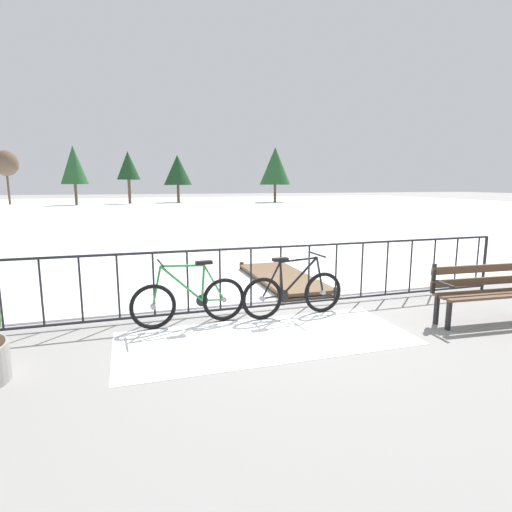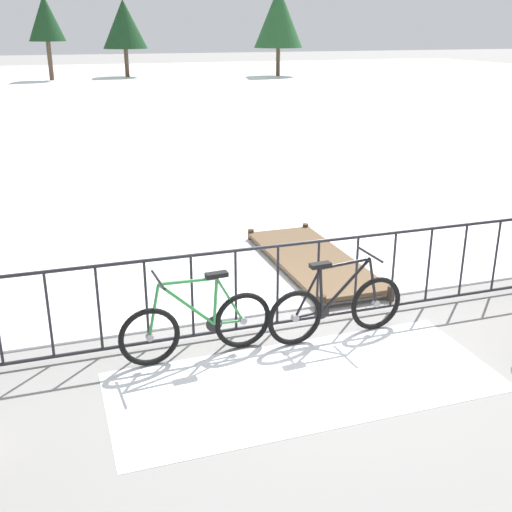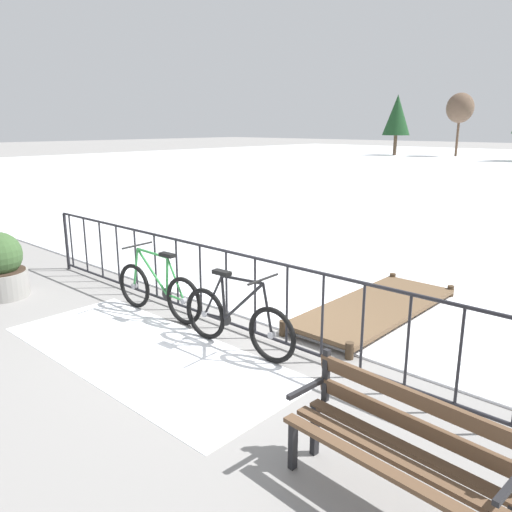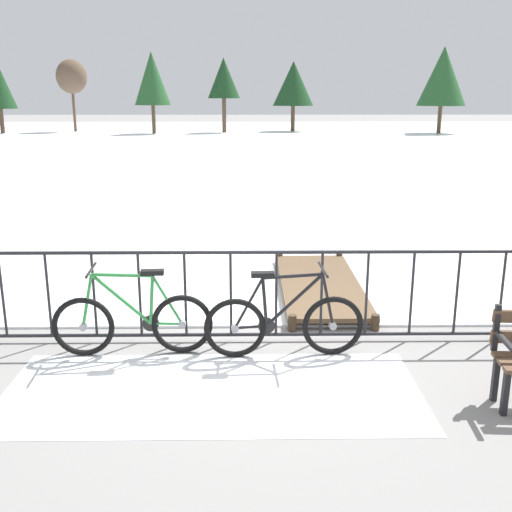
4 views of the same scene
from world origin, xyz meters
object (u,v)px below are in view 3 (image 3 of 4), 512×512
Objects in this scene: bicycle_second at (237,321)px; park_bench at (398,441)px; bicycle_near_railing at (158,290)px; planter_with_shrub at (0,267)px.

bicycle_second is 1.05× the size of park_bench.
planter_with_shrub is (-2.48, -1.16, 0.11)m from bicycle_near_railing.
bicycle_near_railing is 2.74m from planter_with_shrub.
bicycle_near_railing is 1.61m from bicycle_second.
planter_with_shrub reaches higher than park_bench.
planter_with_shrub is (-6.73, -0.01, -0.04)m from park_bench.
planter_with_shrub reaches higher than bicycle_near_railing.
park_bench is (4.25, -1.15, 0.14)m from bicycle_near_railing.
bicycle_second is at bearing 14.96° from planter_with_shrub.
park_bench is at bearing 0.11° from planter_with_shrub.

